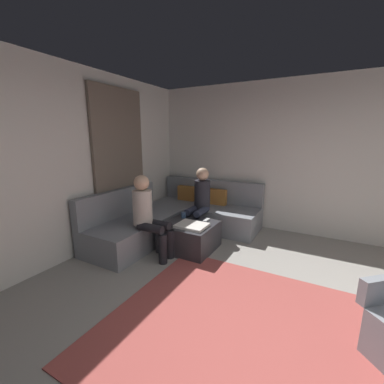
{
  "coord_description": "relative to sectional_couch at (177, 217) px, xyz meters",
  "views": [
    {
      "loc": [
        0.24,
        -1.81,
        1.73
      ],
      "look_at": [
        -1.63,
        1.63,
        0.85
      ],
      "focal_mm": 23.25,
      "sensor_mm": 36.0,
      "label": 1
    }
  ],
  "objects": [
    {
      "name": "wall_back",
      "position": [
        2.08,
        1.06,
        1.07
      ],
      "size": [
        6.0,
        0.12,
        2.7
      ],
      "primitive_type": "cube",
      "color": "silver",
      "rests_on": "ground_plane"
    },
    {
      "name": "ottoman",
      "position": [
        0.56,
        -0.51,
        -0.07
      ],
      "size": [
        0.76,
        0.76,
        0.42
      ],
      "primitive_type": "cube",
      "color": "#333338",
      "rests_on": "ground_plane"
    },
    {
      "name": "area_rug",
      "position": [
        1.88,
        -1.78,
        -0.27
      ],
      "size": [
        2.6,
        2.2,
        0.01
      ],
      "primitive_type": "cube",
      "color": "#AD4C47",
      "rests_on": "ground_plane"
    },
    {
      "name": "folded_blanket",
      "position": [
        0.66,
        -0.63,
        0.16
      ],
      "size": [
        0.44,
        0.36,
        0.04
      ],
      "primitive_type": "cube",
      "color": "white",
      "rests_on": "ottoman"
    },
    {
      "name": "wall_left",
      "position": [
        -0.86,
        -1.88,
        1.07
      ],
      "size": [
        0.12,
        6.0,
        2.7
      ],
      "primitive_type": "cube",
      "color": "silver",
      "rests_on": "ground_plane"
    },
    {
      "name": "coffee_mug",
      "position": [
        0.34,
        -0.33,
        0.19
      ],
      "size": [
        0.08,
        0.08,
        0.1
      ],
      "primitive_type": "cylinder",
      "color": "#334C72",
      "rests_on": "ottoman"
    },
    {
      "name": "ground_plane",
      "position": [
        2.08,
        -1.88,
        -0.33
      ],
      "size": [
        6.0,
        6.0,
        0.1
      ],
      "primitive_type": "cube",
      "color": "gray"
    },
    {
      "name": "person_on_couch_side",
      "position": [
        0.15,
        -1.01,
        0.38
      ],
      "size": [
        0.6,
        0.3,
        1.2
      ],
      "rotation": [
        0.0,
        0.0,
        -1.57
      ],
      "color": "black",
      "rests_on": "ground_plane"
    },
    {
      "name": "curtain_panel",
      "position": [
        -0.76,
        -0.58,
        0.97
      ],
      "size": [
        0.06,
        1.1,
        2.5
      ],
      "primitive_type": "cube",
      "color": "#726659",
      "rests_on": "ground_plane"
    },
    {
      "name": "game_remote",
      "position": [
        0.74,
        -0.29,
        0.15
      ],
      "size": [
        0.05,
        0.15,
        0.02
      ],
      "primitive_type": "cube",
      "color": "white",
      "rests_on": "ottoman"
    },
    {
      "name": "sectional_couch",
      "position": [
        0.0,
        0.0,
        0.0
      ],
      "size": [
        2.1,
        2.55,
        0.87
      ],
      "color": "gray",
      "rests_on": "ground_plane"
    },
    {
      "name": "person_on_couch_back",
      "position": [
        0.44,
        0.06,
        0.38
      ],
      "size": [
        0.3,
        0.6,
        1.2
      ],
      "rotation": [
        0.0,
        0.0,
        3.14
      ],
      "color": "#2D3347",
      "rests_on": "ground_plane"
    }
  ]
}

